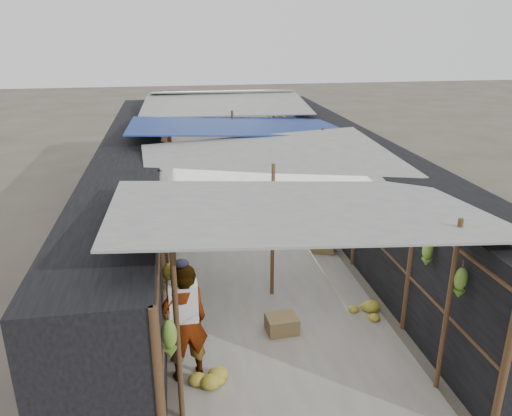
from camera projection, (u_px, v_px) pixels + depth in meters
ground at (314, 402)px, 6.87m from camera, size 80.00×80.00×0.00m
aisle_slab at (245, 226)px, 12.89m from camera, size 3.60×16.00×0.02m
stall_left at (135, 190)px, 12.08m from camera, size 1.40×15.00×2.30m
stall_right at (348, 179)px, 12.92m from camera, size 1.40×15.00×2.30m
crate_near at (282, 325)px, 8.39m from camera, size 0.54×0.44×0.31m
crate_mid at (322, 245)px, 11.41m from camera, size 0.64×0.57×0.32m
crate_back at (233, 185)px, 15.78m from camera, size 0.56×0.50×0.31m
black_basin at (280, 183)px, 16.15m from camera, size 0.64×0.64×0.19m
vendor_elderly at (185, 322)px, 7.09m from camera, size 0.76×0.60×1.83m
shopper_blue at (209, 178)px, 13.90m from camera, size 1.09×1.02×1.79m
vendor_seated at (277, 167)px, 16.85m from camera, size 0.35×0.55×0.81m
market_canopy at (244, 132)px, 12.39m from camera, size 5.62×15.20×2.77m
hanging_bananas at (239, 165)px, 12.29m from camera, size 3.96×13.77×0.84m
floor_bananas at (231, 228)px, 12.44m from camera, size 3.83×10.71×0.36m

